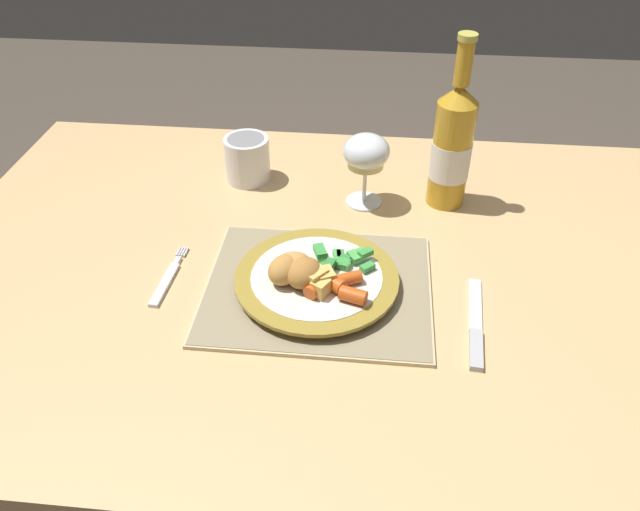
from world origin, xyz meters
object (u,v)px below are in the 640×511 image
object	(u,v)px
fork	(167,280)
drinking_cup	(247,158)
wine_glass	(366,155)
dining_table	(349,308)
table_knife	(476,330)
bottle	(452,146)
dinner_plate	(317,280)

from	to	relation	value
fork	drinking_cup	bearing A→B (deg)	78.03
fork	wine_glass	xyz separation A→B (m)	(0.28, 0.24, 0.09)
wine_glass	dining_table	bearing A→B (deg)	-94.07
table_knife	wine_glass	xyz separation A→B (m)	(-0.16, 0.30, 0.09)
drinking_cup	dining_table	bearing A→B (deg)	-48.96
fork	bottle	bearing A→B (deg)	32.05
drinking_cup	wine_glass	bearing A→B (deg)	-15.27
dinner_plate	fork	xyz separation A→B (m)	(-0.22, -0.01, -0.01)
wine_glass	drinking_cup	bearing A→B (deg)	164.73
wine_glass	drinking_cup	size ratio (longest dim) A/B	1.57
dinner_plate	drinking_cup	xyz separation A→B (m)	(-0.16, 0.30, 0.03)
table_knife	bottle	size ratio (longest dim) A/B	0.62
fork	bottle	xyz separation A→B (m)	(0.42, 0.26, 0.10)
wine_glass	bottle	distance (m)	0.14
table_knife	drinking_cup	bearing A→B (deg)	136.33
dining_table	bottle	size ratio (longest dim) A/B	4.53
dining_table	table_knife	xyz separation A→B (m)	(0.18, -0.13, 0.10)
fork	bottle	distance (m)	0.51
dining_table	fork	bearing A→B (deg)	-165.36
drinking_cup	table_knife	bearing A→B (deg)	-43.67
dinner_plate	fork	distance (m)	0.22
dining_table	table_knife	size ratio (longest dim) A/B	7.31
dining_table	drinking_cup	bearing A→B (deg)	131.04
dinner_plate	wine_glass	world-z (taller)	wine_glass
dinner_plate	wine_glass	bearing A→B (deg)	76.40
dining_table	table_knife	distance (m)	0.24
fork	table_knife	world-z (taller)	table_knife
fork	bottle	world-z (taller)	bottle
drinking_cup	dinner_plate	bearing A→B (deg)	-62.09
wine_glass	table_knife	bearing A→B (deg)	-61.60
dinner_plate	dining_table	bearing A→B (deg)	54.81
dinner_plate	bottle	distance (m)	0.34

